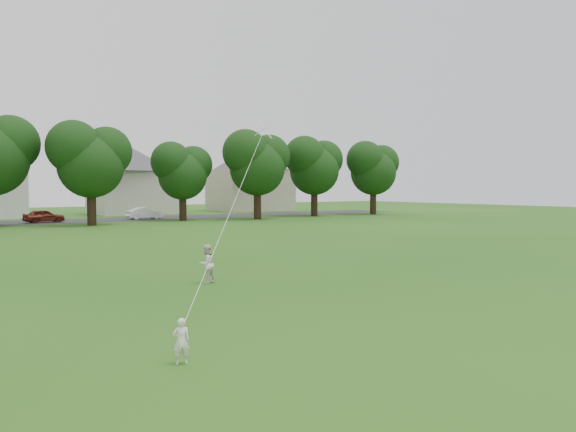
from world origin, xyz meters
TOP-DOWN VIEW (x-y plane):
  - ground at (0.00, 0.00)m, footprint 160.00×160.00m
  - toddler at (-2.91, -2.18)m, footprint 0.35×0.29m
  - older_boy at (1.31, 5.05)m, footprint 0.74×0.66m
  - kite at (1.27, 2.86)m, footprint 4.70×5.57m

SIDE VIEW (x-z plane):
  - ground at x=0.00m, z-range 0.00..0.00m
  - toddler at x=-2.91m, z-range 0.00..0.84m
  - older_boy at x=1.31m, z-range 0.00..1.27m
  - kite at x=1.27m, z-range -3.94..10.04m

